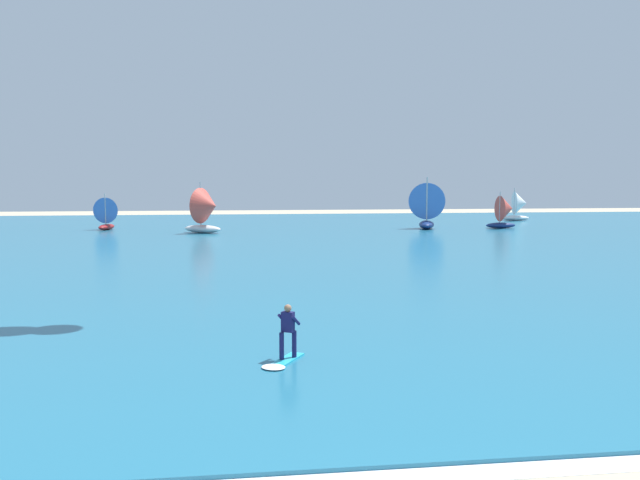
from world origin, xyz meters
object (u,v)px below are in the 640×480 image
at_px(kitesurfer, 285,341).
at_px(sailboat_mid_right, 207,210).
at_px(sailboat_heeled_over, 108,213).
at_px(sailboat_mid_left, 519,206).
at_px(sailboat_center_horizon, 427,205).
at_px(sailboat_leading, 505,211).

height_order(kitesurfer, sailboat_mid_right, sailboat_mid_right).
height_order(kitesurfer, sailboat_heeled_over, sailboat_heeled_over).
relative_size(sailboat_mid_right, sailboat_heeled_over, 1.32).
bearing_deg(kitesurfer, sailboat_mid_left, 60.08).
height_order(sailboat_mid_left, sailboat_heeled_over, sailboat_mid_left).
xyz_separation_m(sailboat_mid_right, sailboat_mid_left, (40.19, 15.29, -0.37)).
height_order(sailboat_mid_left, sailboat_center_horizon, sailboat_center_horizon).
bearing_deg(kitesurfer, sailboat_center_horizon, 68.85).
height_order(sailboat_mid_right, sailboat_mid_left, sailboat_mid_right).
xyz_separation_m(kitesurfer, sailboat_mid_left, (35.77, 62.16, 1.38)).
height_order(sailboat_mid_right, sailboat_leading, sailboat_mid_right).
bearing_deg(sailboat_leading, sailboat_heeled_over, 175.11).
bearing_deg(sailboat_mid_right, sailboat_leading, 4.49).
height_order(sailboat_leading, sailboat_heeled_over, sailboat_leading).
distance_m(sailboat_leading, sailboat_center_horizon, 8.79).
distance_m(sailboat_leading, sailboat_mid_left, 14.77).
bearing_deg(sailboat_mid_left, sailboat_leading, -120.59).
relative_size(kitesurfer, sailboat_leading, 0.48).
bearing_deg(sailboat_mid_right, sailboat_heeled_over, 150.10).
distance_m(kitesurfer, sailboat_mid_right, 47.11).
bearing_deg(sailboat_center_horizon, sailboat_mid_right, -171.22).
xyz_separation_m(sailboat_leading, sailboat_center_horizon, (-8.68, 1.14, 0.73)).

